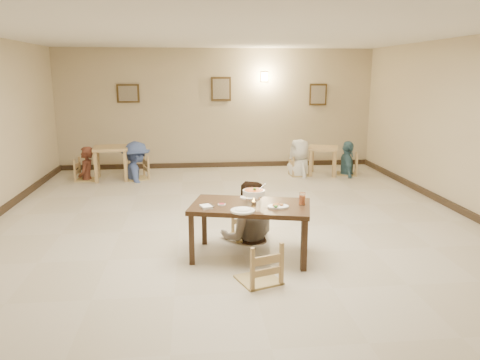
{
  "coord_description": "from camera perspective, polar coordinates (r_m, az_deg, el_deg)",
  "views": [
    {
      "loc": [
        -0.66,
        -6.98,
        2.38
      ],
      "look_at": [
        0.02,
        -0.46,
        0.88
      ],
      "focal_mm": 35.0,
      "sensor_mm": 36.0,
      "label": 1
    }
  ],
  "objects": [
    {
      "name": "fried_plate",
      "position": [
        5.96,
        4.65,
        -3.19
      ],
      "size": [
        0.27,
        0.27,
        0.06
      ],
      "color": "white",
      "rests_on": "main_table"
    },
    {
      "name": "picture_a",
      "position": [
        12.04,
        -13.49,
        10.23
      ],
      "size": [
        0.55,
        0.04,
        0.45
      ],
      "color": "#392812",
      "rests_on": "wall_back"
    },
    {
      "name": "bg_diner_d",
      "position": [
        11.44,
        13.08,
        4.65
      ],
      "size": [
        0.53,
        1.0,
        1.62
      ],
      "primitive_type": "imported",
      "rotation": [
        0.0,
        0.0,
        1.43
      ],
      "color": "#426D7F",
      "rests_on": "floor"
    },
    {
      "name": "ceiling",
      "position": [
        7.04,
        -0.54,
        17.92
      ],
      "size": [
        10.0,
        10.0,
        0.0
      ],
      "primitive_type": "plane",
      "color": "silver",
      "rests_on": "wall_back"
    },
    {
      "name": "bg_chair_ll",
      "position": [
        11.16,
        -18.31,
        2.38
      ],
      "size": [
        0.45,
        0.45,
        0.95
      ],
      "rotation": [
        0.0,
        0.0,
        1.51
      ],
      "color": "tan",
      "rests_on": "floor"
    },
    {
      "name": "picture_b",
      "position": [
        11.96,
        -2.33,
        11.03
      ],
      "size": [
        0.5,
        0.04,
        0.6
      ],
      "color": "#392812",
      "rests_on": "wall_back"
    },
    {
      "name": "wall_back",
      "position": [
        12.03,
        -2.8,
        8.65
      ],
      "size": [
        10.0,
        0.0,
        10.0
      ],
      "primitive_type": "plane",
      "rotation": [
        1.57,
        0.0,
        0.0
      ],
      "color": "tan",
      "rests_on": "floor"
    },
    {
      "name": "wall_front",
      "position": [
        2.26,
        11.76,
        -10.28
      ],
      "size": [
        10.0,
        0.0,
        10.0
      ],
      "primitive_type": "plane",
      "rotation": [
        -1.57,
        0.0,
        0.0
      ],
      "color": "tan",
      "rests_on": "floor"
    },
    {
      "name": "rice_plate_far",
      "position": [
        6.39,
        1.14,
        -2.12
      ],
      "size": [
        0.26,
        0.26,
        0.06
      ],
      "color": "white",
      "rests_on": "main_table"
    },
    {
      "name": "main_diner",
      "position": [
        6.72,
        1.08,
        -0.13
      ],
      "size": [
        0.88,
        0.71,
        1.74
      ],
      "primitive_type": "imported",
      "rotation": [
        0.0,
        0.0,
        3.08
      ],
      "color": "gray",
      "rests_on": "floor"
    },
    {
      "name": "bg_diner_a",
      "position": [
        11.12,
        -18.42,
        3.87
      ],
      "size": [
        0.39,
        0.58,
        1.54
      ],
      "primitive_type": "imported",
      "rotation": [
        0.0,
        0.0,
        4.67
      ],
      "color": "#592C1F",
      "rests_on": "floor"
    },
    {
      "name": "curry_warmer",
      "position": [
        6.08,
        1.7,
        -1.55
      ],
      "size": [
        0.32,
        0.29,
        0.26
      ],
      "color": "silver",
      "rests_on": "main_table"
    },
    {
      "name": "drink_glass",
      "position": [
        6.1,
        7.59,
        -2.33
      ],
      "size": [
        0.08,
        0.08,
        0.16
      ],
      "color": "white",
      "rests_on": "main_table"
    },
    {
      "name": "bg_table_left",
      "position": [
        11.04,
        -15.48,
        3.22
      ],
      "size": [
        0.84,
        0.84,
        0.76
      ],
      "rotation": [
        0.0,
        0.0,
        0.12
      ],
      "color": "tan",
      "rests_on": "floor"
    },
    {
      "name": "napkin_cutlery",
      "position": [
        5.95,
        -4.13,
        -3.25
      ],
      "size": [
        0.2,
        0.27,
        0.03
      ],
      "color": "white",
      "rests_on": "main_table"
    },
    {
      "name": "wall_sconce",
      "position": [
        12.08,
        3.0,
        12.46
      ],
      "size": [
        0.16,
        0.05,
        0.22
      ],
      "primitive_type": "cube",
      "color": "#FFD88C",
      "rests_on": "wall_back"
    },
    {
      "name": "bg_table_right",
      "position": [
        11.37,
        10.1,
        3.33
      ],
      "size": [
        0.85,
        0.85,
        0.67
      ],
      "rotation": [
        0.0,
        0.0,
        -0.32
      ],
      "color": "tan",
      "rests_on": "floor"
    },
    {
      "name": "main_table",
      "position": [
        6.11,
        1.29,
        -3.72
      ],
      "size": [
        1.69,
        1.21,
        0.72
      ],
      "rotation": [
        0.0,
        0.0,
        -0.25
      ],
      "color": "#392415",
      "rests_on": "floor"
    },
    {
      "name": "picture_c",
      "position": [
        12.38,
        9.49,
        10.23
      ],
      "size": [
        0.45,
        0.04,
        0.55
      ],
      "color": "#392812",
      "rests_on": "wall_back"
    },
    {
      "name": "bg_chair_rr",
      "position": [
        11.49,
        13.0,
        3.07
      ],
      "size": [
        0.46,
        0.46,
        0.99
      ],
      "rotation": [
        0.0,
        0.0,
        -1.85
      ],
      "color": "tan",
      "rests_on": "floor"
    },
    {
      "name": "bg_chair_lr",
      "position": [
        10.96,
        -12.56,
        2.76
      ],
      "size": [
        0.49,
        0.49,
        1.04
      ],
      "rotation": [
        0.0,
        0.0,
        -1.22
      ],
      "color": "tan",
      "rests_on": "floor"
    },
    {
      "name": "chair_near",
      "position": [
        5.44,
        2.32,
        -7.62
      ],
      "size": [
        0.45,
        0.45,
        0.96
      ],
      "rotation": [
        0.0,
        0.0,
        3.48
      ],
      "color": "tan",
      "rests_on": "floor"
    },
    {
      "name": "floor",
      "position": [
        7.4,
        -0.49,
        -5.9
      ],
      "size": [
        10.0,
        10.0,
        0.0
      ],
      "primitive_type": "plane",
      "color": "#C0B5A1",
      "rests_on": "ground"
    },
    {
      "name": "bg_diner_c",
      "position": [
        11.13,
        7.31,
        4.96
      ],
      "size": [
        0.69,
        0.93,
        1.74
      ],
      "primitive_type": "imported",
      "rotation": [
        0.0,
        0.0,
        4.88
      ],
      "color": "silver",
      "rests_on": "floor"
    },
    {
      "name": "baseboard_back",
      "position": [
        12.19,
        -2.72,
        1.87
      ],
      "size": [
        8.0,
        0.06,
        0.12
      ],
      "primitive_type": "cube",
      "color": "#2E2116",
      "rests_on": "floor"
    },
    {
      "name": "chili_dish",
      "position": [
        6.06,
        -2.24,
        -2.99
      ],
      "size": [
        0.1,
        0.1,
        0.02
      ],
      "color": "white",
      "rests_on": "main_table"
    },
    {
      "name": "baseboard_right",
      "position": [
        8.69,
        26.63,
        -4.03
      ],
      "size": [
        0.06,
        10.0,
        0.12
      ],
      "primitive_type": "cube",
      "color": "#2E2116",
      "rests_on": "floor"
    },
    {
      "name": "bg_diner_b",
      "position": [
        10.9,
        -12.65,
        4.59
      ],
      "size": [
        0.96,
        1.27,
        1.74
      ],
      "primitive_type": "imported",
      "rotation": [
        0.0,
        0.0,
        1.88
      ],
      "color": "#44588E",
      "rests_on": "floor"
    },
    {
      "name": "rice_plate_near",
      "position": [
        5.77,
        0.34,
        -3.73
      ],
      "size": [
        0.3,
        0.3,
        0.07
      ],
      "color": "white",
      "rests_on": "main_table"
    },
    {
      "name": "bg_chair_rl",
      "position": [
        11.2,
        7.25,
        2.81
      ],
      "size": [
        0.42,
        0.42,
        0.89
      ],
      "rotation": [
        0.0,
        0.0,
        1.63
      ],
      "color": "tan",
      "rests_on": "floor"
    },
    {
      "name": "chair_far",
      "position": [
        6.88,
        0.96,
        -3.33
      ],
      "size": [
        0.44,
        0.44,
        0.93
      ],
      "rotation": [
        0.0,
        0.0,
        0.15
      ],
      "color": "tan",
      "rests_on": "floor"
    }
  ]
}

